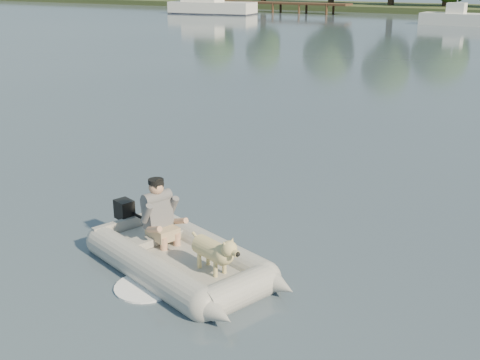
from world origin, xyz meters
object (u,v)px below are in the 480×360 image
Objects in this scene: dog at (212,253)px; cabin_cruiser at (212,2)px; motorboat at (459,10)px; dinghy at (182,236)px; dock at (268,7)px; man at (158,210)px.

dog is 0.09× the size of cabin_cruiser.
motorboat is at bearing 115.64° from dog.
cabin_cruiser reaches higher than dinghy.
cabin_cruiser is at bearing -118.84° from dock.
man is at bearing -63.34° from dock.
dinghy is 0.74× the size of motorboat.
man reaches higher than dog.
dog is (0.56, -0.13, -0.06)m from dinghy.
dock is at bearing 134.34° from man.
dock is 58.16m from man.
motorboat is (-5.13, 44.53, 0.44)m from man.
dinghy reaches higher than dock.
cabin_cruiser is 24.25m from motorboat.
cabin_cruiser is (-30.47, 46.47, 0.72)m from dog.
cabin_cruiser is 1.53× the size of motorboat.
dog is 55.58m from cabin_cruiser.
man is 1.22m from dog.
cabin_cruiser reaches higher than dock.
motorboat is (24.20, -1.58, -0.05)m from cabin_cruiser.
cabin_cruiser is at bearing 177.81° from motorboat.
motorboat reaches higher than dock.
dock is 4.12× the size of dinghy.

